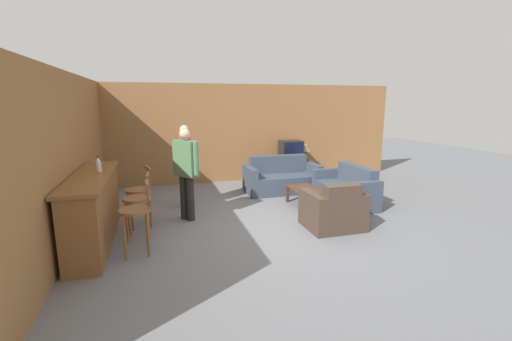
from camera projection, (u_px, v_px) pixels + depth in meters
name	position (u px, v px, depth m)	size (l,w,h in m)	color
ground_plane	(280.00, 226.00, 5.98)	(24.00, 24.00, 0.00)	slate
wall_back	(233.00, 133.00, 9.20)	(9.40, 0.08, 2.60)	olive
wall_left	(81.00, 150.00, 6.08)	(0.08, 8.70, 2.60)	olive
bar_counter	(94.00, 209.00, 5.19)	(0.55, 2.43, 1.07)	brown
bar_chair_near	(136.00, 215.00, 4.78)	(0.46, 0.46, 1.04)	brown
bar_chair_mid	(138.00, 203.00, 5.35)	(0.45, 0.45, 1.04)	brown
bar_chair_far	(139.00, 194.00, 5.88)	(0.52, 0.52, 1.04)	brown
couch_far	(281.00, 179.00, 8.25)	(1.76, 0.85, 0.84)	#384251
armchair_near	(334.00, 211.00, 5.84)	(0.92, 0.81, 0.82)	#423328
loveseat_right	(346.00, 190.00, 7.25)	(0.78, 1.54, 0.81)	#384251
coffee_table	(306.00, 192.00, 7.03)	(0.54, 0.94, 0.38)	#472D1E
tv_unit	(290.00, 170.00, 9.43)	(1.17, 0.51, 0.55)	#513823
tv	(291.00, 151.00, 9.32)	(0.59, 0.46, 0.56)	black
bottle	(98.00, 165.00, 5.30)	(0.08, 0.08, 0.24)	silver
table_lamp	(306.00, 148.00, 9.43)	(0.25, 0.25, 0.46)	brown
person_by_window	(186.00, 161.00, 6.88)	(0.20, 0.50, 1.68)	#384260
person_by_counter	(186.00, 170.00, 6.14)	(0.44, 0.49, 1.67)	black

